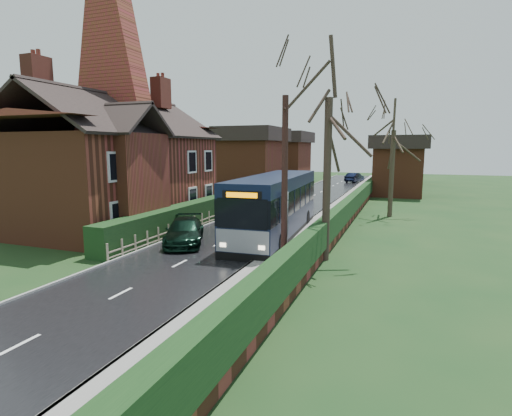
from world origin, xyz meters
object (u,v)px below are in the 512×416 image
at_px(bus_stop_sign, 287,212).
at_px(telegraph_pole, 285,186).
at_px(brick_house, 118,160).
at_px(car_silver, 242,204).
at_px(bus, 275,206).
at_px(car_green, 185,231).

distance_m(bus_stop_sign, telegraph_pole, 3.67).
xyz_separation_m(brick_house, car_silver, (5.93, 7.22, -3.62)).
xyz_separation_m(bus, telegraph_pole, (2.60, -6.80, 1.88)).
height_order(brick_house, car_silver, brick_house).
distance_m(bus, bus_stop_sign, 4.02).
distance_m(bus, telegraph_pole, 7.52).
height_order(bus, telegraph_pole, telegraph_pole).
bearing_deg(car_green, telegraph_pole, -50.82).
bearing_deg(car_silver, bus, -49.71).
distance_m(brick_house, telegraph_pole, 15.03).
relative_size(brick_house, bus_stop_sign, 4.68).
height_order(car_green, bus_stop_sign, bus_stop_sign).
xyz_separation_m(car_silver, bus_stop_sign, (6.80, -10.50, 1.30)).
bearing_deg(car_silver, bus_stop_sign, -52.67).
relative_size(bus, bus_stop_sign, 3.82).
bearing_deg(brick_house, car_green, -25.49).
bearing_deg(car_silver, telegraph_pole, -56.60).
xyz_separation_m(car_green, telegraph_pole, (6.59, -3.18, 2.97)).
height_order(bus_stop_sign, telegraph_pole, telegraph_pole).
relative_size(car_silver, bus_stop_sign, 1.43).
bearing_deg(bus_stop_sign, brick_house, 145.08).
relative_size(bus, telegraph_pole, 1.65).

